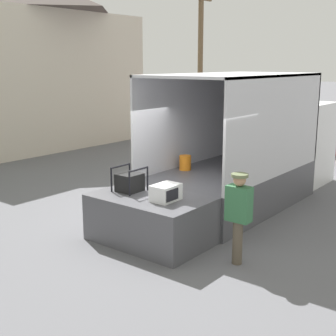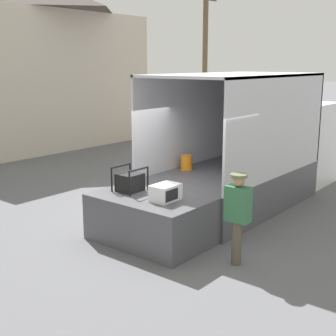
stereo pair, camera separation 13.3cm
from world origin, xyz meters
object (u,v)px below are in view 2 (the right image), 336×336
object	(u,v)px
microwave	(166,193)
portable_generator	(131,182)
worker_person	(238,210)
utility_pole	(205,56)
box_truck	(261,158)

from	to	relation	value
microwave	portable_generator	xyz separation A→B (m)	(0.09, 1.01, 0.03)
microwave	worker_person	world-z (taller)	worker_person
portable_generator	utility_pole	size ratio (longest dim) A/B	0.08
box_truck	portable_generator	world-z (taller)	box_truck
box_truck	worker_person	size ratio (longest dim) A/B	3.94
portable_generator	utility_pole	xyz separation A→B (m)	(14.38, 8.23, 2.70)
worker_person	utility_pole	bearing A→B (deg)	36.90
box_truck	utility_pole	distance (m)	13.54
portable_generator	utility_pole	world-z (taller)	utility_pole
microwave	worker_person	xyz separation A→B (m)	(0.18, -1.49, -0.09)
worker_person	microwave	bearing A→B (deg)	97.07
microwave	utility_pole	distance (m)	17.39
box_truck	utility_pole	bearing A→B (deg)	41.77
microwave	box_truck	bearing A→B (deg)	5.22
portable_generator	microwave	bearing A→B (deg)	-95.01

